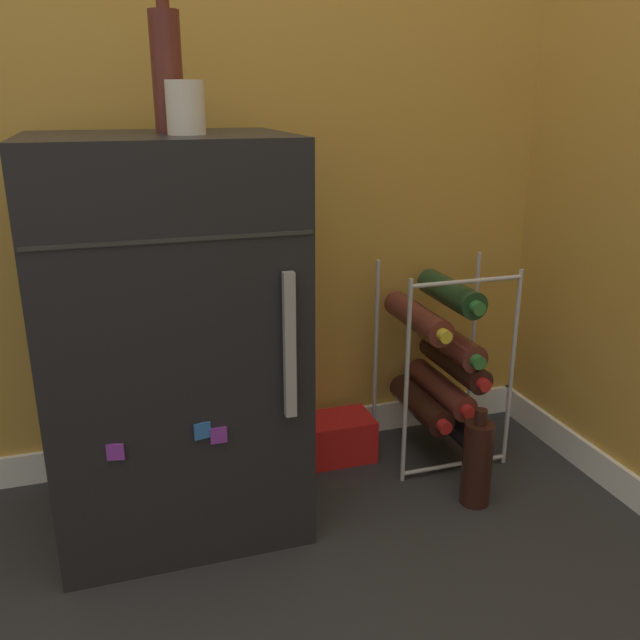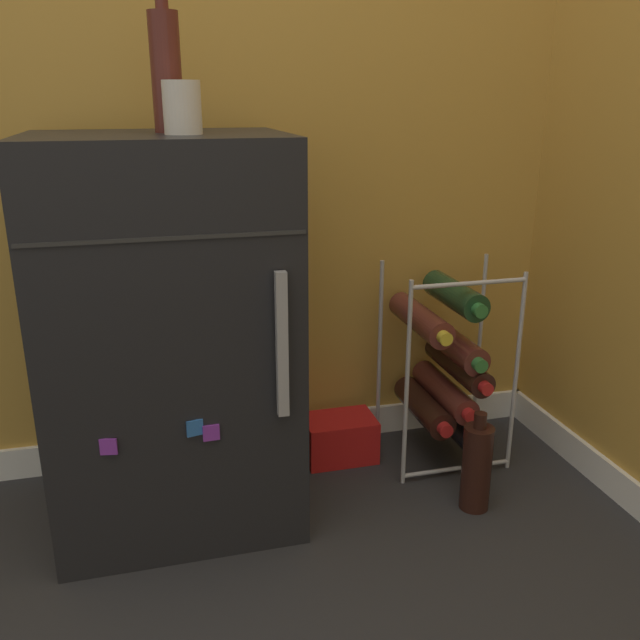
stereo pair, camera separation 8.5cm
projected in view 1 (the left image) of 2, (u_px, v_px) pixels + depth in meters
The scene contains 8 objects.
ground_plane at pixel (340, 547), 1.61m from camera, with size 14.00×14.00×0.00m, color #28282B.
wall_back at pixel (273, 5), 1.73m from camera, with size 6.57×0.07×2.50m.
mini_fridge at pixel (172, 340), 1.60m from camera, with size 0.57×0.48×0.94m.
wine_rack at pixel (442, 364), 1.94m from camera, with size 0.33×0.33×0.58m.
soda_box at pixel (337, 437), 1.99m from camera, with size 0.21×0.14×0.13m.
fridge_top_cup at pixel (185, 108), 1.39m from camera, with size 0.08×0.08×0.11m.
fridge_top_bottle at pixel (167, 71), 1.44m from camera, with size 0.07×0.07×0.29m.
loose_bottle_floor at pixel (477, 462), 1.75m from camera, with size 0.08×0.08×0.27m.
Camera 1 is at (-0.46, -1.28, 1.02)m, focal length 38.00 mm.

